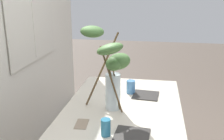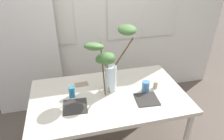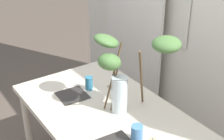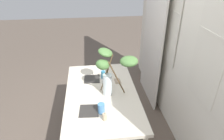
{
  "view_description": "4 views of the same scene",
  "coord_description": "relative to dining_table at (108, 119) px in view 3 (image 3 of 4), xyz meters",
  "views": [
    {
      "loc": [
        -1.83,
        -0.24,
        1.68
      ],
      "look_at": [
        0.11,
        0.09,
        1.07
      ],
      "focal_mm": 42.09,
      "sensor_mm": 36.0,
      "label": 1
    },
    {
      "loc": [
        -0.37,
        -1.64,
        2.04
      ],
      "look_at": [
        0.06,
        0.1,
        1.0
      ],
      "focal_mm": 32.75,
      "sensor_mm": 36.0,
      "label": 2
    },
    {
      "loc": [
        1.69,
        -1.12,
        2.17
      ],
      "look_at": [
        -0.01,
        0.05,
        1.11
      ],
      "focal_mm": 52.12,
      "sensor_mm": 36.0,
      "label": 3
    },
    {
      "loc": [
        2.14,
        -0.13,
        2.3
      ],
      "look_at": [
        0.05,
        0.13,
        1.13
      ],
      "focal_mm": 32.07,
      "sensor_mm": 36.0,
      "label": 4
    }
  ],
  "objects": [
    {
      "name": "napkin_folded",
      "position": [
        -0.25,
        0.25,
        0.08
      ],
      "size": [
        0.15,
        0.1,
        0.0
      ],
      "primitive_type": "cube",
      "rotation": [
        0.0,
        0.0,
        0.08
      ],
      "color": "gray",
      "rests_on": "dining_table"
    },
    {
      "name": "dining_table",
      "position": [
        0.0,
        0.0,
        0.0
      ],
      "size": [
        1.57,
        0.92,
        0.78
      ],
      "color": "beige",
      "rests_on": "ground"
    },
    {
      "name": "curtain_sheer_side",
      "position": [
        -0.93,
        0.94,
        0.44
      ],
      "size": [
        0.93,
        0.03,
        2.29
      ],
      "primitive_type": "cube",
      "color": "silver",
      "rests_on": "ground"
    },
    {
      "name": "back_wall_with_windows",
      "position": [
        0.0,
        1.11,
        0.67
      ],
      "size": [
        4.06,
        0.14,
        2.71
      ],
      "color": "silver",
      "rests_on": "ground"
    },
    {
      "name": "plate_square_left",
      "position": [
        -0.35,
        -0.11,
        0.08
      ],
      "size": [
        0.24,
        0.24,
        0.01
      ],
      "primitive_type": "cube",
      "rotation": [
        0.0,
        0.0,
        -0.06
      ],
      "color": "#2D2B28",
      "rests_on": "dining_table"
    },
    {
      "name": "drinking_glass_blue_right",
      "position": [
        0.39,
        -0.03,
        0.13
      ],
      "size": [
        0.08,
        0.08,
        0.12
      ],
      "primitive_type": "cylinder",
      "color": "#4C84BC",
      "rests_on": "dining_table"
    },
    {
      "name": "drinking_glass_blue_left",
      "position": [
        -0.36,
        0.05,
        0.13
      ],
      "size": [
        0.06,
        0.06,
        0.11
      ],
      "primitive_type": "cylinder",
      "color": "teal",
      "rests_on": "dining_table"
    },
    {
      "name": "vase_with_branches",
      "position": [
        0.05,
        0.11,
        0.44
      ],
      "size": [
        0.63,
        0.53,
        0.63
      ],
      "color": "silver",
      "rests_on": "dining_table"
    }
  ]
}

